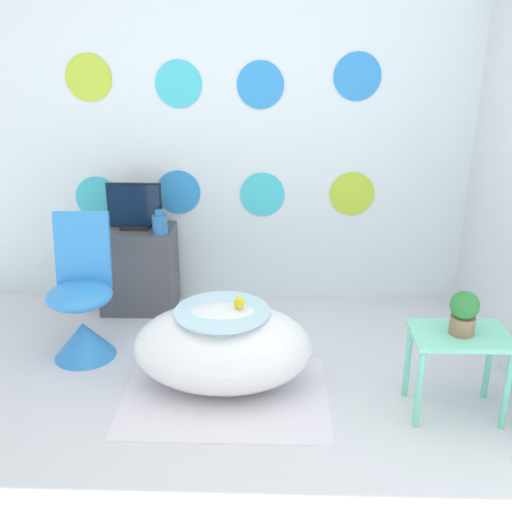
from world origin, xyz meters
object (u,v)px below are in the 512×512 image
at_px(vase, 160,224).
at_px(potted_plant_left, 464,312).
at_px(tv, 135,208).
at_px(bathtub, 223,347).
at_px(chair, 82,315).

distance_m(vase, potted_plant_left, 1.96).
distance_m(tv, vase, 0.22).
relative_size(bathtub, chair, 1.13).
bearing_deg(potted_plant_left, bathtub, 170.27).
bearing_deg(bathtub, chair, 160.41).
xyz_separation_m(tv, vase, (0.18, -0.11, -0.07)).
height_order(bathtub, vase, vase).
height_order(chair, vase, chair).
relative_size(chair, potted_plant_left, 3.87).
relative_size(vase, potted_plant_left, 0.73).
height_order(bathtub, chair, chair).
bearing_deg(vase, potted_plant_left, -32.72).
bearing_deg(bathtub, tv, 124.18).
height_order(vase, potted_plant_left, vase).
height_order(chair, tv, tv).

